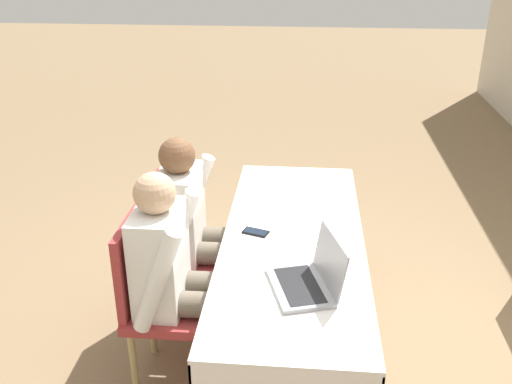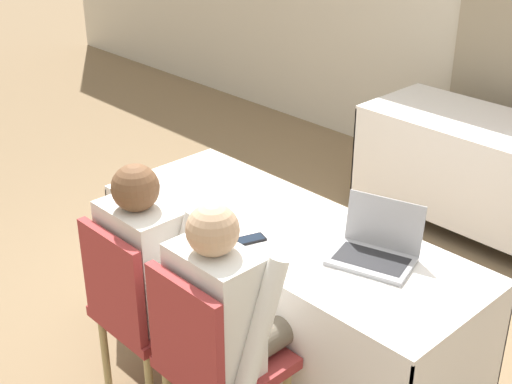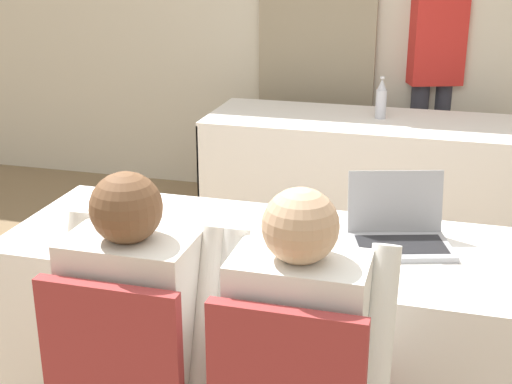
# 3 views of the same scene
# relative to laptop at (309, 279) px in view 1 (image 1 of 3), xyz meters

# --- Properties ---
(ground_plane) EXTENTS (24.00, 24.00, 0.00)m
(ground_plane) POSITION_rel_laptop_xyz_m (-0.45, -0.08, -0.79)
(ground_plane) COLOR #846B4C
(conference_table_near) EXTENTS (1.92, 0.72, 0.74)m
(conference_table_near) POSITION_rel_laptop_xyz_m (-0.45, -0.08, -0.23)
(conference_table_near) COLOR white
(conference_table_near) RESTS_ON ground_plane
(laptop) EXTENTS (0.41, 0.36, 0.24)m
(laptop) POSITION_rel_laptop_xyz_m (0.00, 0.00, 0.00)
(laptop) COLOR #99999E
(laptop) RESTS_ON conference_table_near
(cell_phone) EXTENTS (0.11, 0.15, 0.01)m
(cell_phone) POSITION_rel_laptop_xyz_m (-0.48, -0.28, -0.04)
(cell_phone) COLOR black
(cell_phone) RESTS_ON conference_table_near
(paper_beside_laptop) EXTENTS (0.24, 0.32, 0.00)m
(paper_beside_laptop) POSITION_rel_laptop_xyz_m (0.05, -0.10, -0.05)
(paper_beside_laptop) COLOR white
(paper_beside_laptop) RESTS_ON conference_table_near
(chair_near_left) EXTENTS (0.44, 0.44, 0.92)m
(chair_near_left) POSITION_rel_laptop_xyz_m (-0.69, -0.75, -0.28)
(chair_near_left) COLOR tan
(chair_near_left) RESTS_ON ground_plane
(chair_near_right) EXTENTS (0.44, 0.44, 0.92)m
(chair_near_right) POSITION_rel_laptop_xyz_m (-0.21, -0.75, -0.28)
(chair_near_right) COLOR tan
(chair_near_right) RESTS_ON ground_plane
(person_checkered_shirt) EXTENTS (0.50, 0.52, 1.18)m
(person_checkered_shirt) POSITION_rel_laptop_xyz_m (-0.69, -0.64, -0.12)
(person_checkered_shirt) COLOR #665B4C
(person_checkered_shirt) RESTS_ON ground_plane
(person_white_shirt) EXTENTS (0.50, 0.52, 1.18)m
(person_white_shirt) POSITION_rel_laptop_xyz_m (-0.21, -0.64, -0.12)
(person_white_shirt) COLOR #665B4C
(person_white_shirt) RESTS_ON ground_plane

